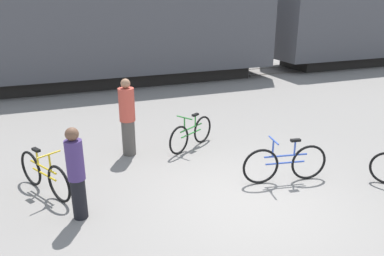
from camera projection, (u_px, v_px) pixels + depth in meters
The scene contains 9 objects.
ground_plane at pixel (249, 200), 6.98m from camera, with size 80.00×80.00×0.00m, color gray.
freight_train at pixel (123, 18), 15.55m from camera, with size 41.04×3.13×5.23m.
rail_near at pixel (131, 86), 15.83m from camera, with size 53.04×0.07×0.01m, color #4C4238.
rail_far at pixel (124, 79), 17.09m from camera, with size 53.04×0.07×0.01m, color #4C4238.
bicycle_blue at pixel (285, 164), 7.55m from camera, with size 1.77×0.47×0.94m.
bicycle_yellow at pixel (44, 175), 7.11m from camera, with size 0.88×1.55×0.90m.
bicycle_green at pixel (191, 134), 9.25m from camera, with size 1.44×0.90×0.88m.
person_in_red at pixel (127, 118), 8.69m from camera, with size 0.37×0.37×1.84m.
person_in_purple at pixel (76, 173), 6.16m from camera, with size 0.29×0.29×1.64m.
Camera 1 is at (-3.22, -5.33, 3.60)m, focal length 35.00 mm.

